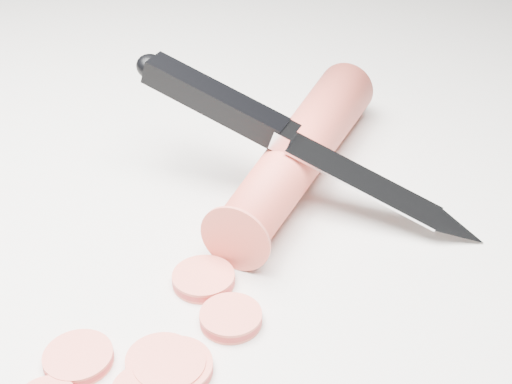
# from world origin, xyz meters

# --- Properties ---
(ground) EXTENTS (2.40, 2.40, 0.00)m
(ground) POSITION_xyz_m (0.00, 0.00, 0.00)
(ground) COLOR beige
(ground) RESTS_ON ground
(carrot) EXTENTS (0.08, 0.22, 0.04)m
(carrot) POSITION_xyz_m (0.04, 0.11, 0.02)
(carrot) COLOR #D74133
(carrot) RESTS_ON ground
(carrot_slice_1) EXTENTS (0.04, 0.04, 0.01)m
(carrot_slice_1) POSITION_xyz_m (-0.03, -0.08, 0.00)
(carrot_slice_1) COLOR #DC5745
(carrot_slice_1) RESTS_ON ground
(carrot_slice_2) EXTENTS (0.03, 0.03, 0.01)m
(carrot_slice_2) POSITION_xyz_m (0.03, -0.04, 0.00)
(carrot_slice_2) COLOR #DC5745
(carrot_slice_2) RESTS_ON ground
(carrot_slice_4) EXTENTS (0.04, 0.04, 0.01)m
(carrot_slice_4) POSITION_xyz_m (0.01, -0.08, 0.00)
(carrot_slice_4) COLOR #DC5745
(carrot_slice_4) RESTS_ON ground
(carrot_slice_5) EXTENTS (0.04, 0.04, 0.01)m
(carrot_slice_5) POSITION_xyz_m (0.01, -0.01, 0.00)
(carrot_slice_5) COLOR #DC5745
(carrot_slice_5) RESTS_ON ground
(carrot_slice_7) EXTENTS (0.04, 0.04, 0.01)m
(carrot_slice_7) POSITION_xyz_m (0.01, -0.07, 0.00)
(carrot_slice_7) COLOR #DC5745
(carrot_slice_7) RESTS_ON ground
(carrot_slice_8) EXTENTS (0.04, 0.04, 0.01)m
(carrot_slice_8) POSITION_xyz_m (0.01, -0.08, 0.00)
(carrot_slice_8) COLOR #DC5745
(carrot_slice_8) RESTS_ON ground
(kitchen_knife) EXTENTS (0.25, 0.07, 0.09)m
(kitchen_knife) POSITION_xyz_m (0.05, 0.09, 0.04)
(kitchen_knife) COLOR silver
(kitchen_knife) RESTS_ON ground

